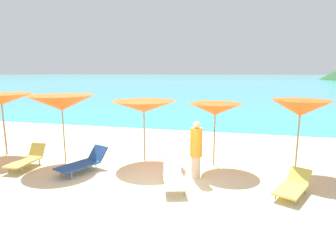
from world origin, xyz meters
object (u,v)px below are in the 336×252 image
(umbrella_4, at_px, (144,107))
(beachgoer_2, at_px, (196,148))
(umbrella_2, at_px, (1,99))
(umbrella_3, at_px, (62,103))
(lounge_chair_0, at_px, (293,186))
(umbrella_5, at_px, (215,109))
(lounge_chair_6, at_px, (27,159))
(lounge_chair_4, at_px, (84,162))
(umbrella_6, at_px, (300,108))
(lounge_chair_1, at_px, (173,177))

(umbrella_4, height_order, beachgoer_2, umbrella_4)
(umbrella_2, xyz_separation_m, umbrella_3, (2.69, -0.21, -0.04))
(lounge_chair_0, height_order, beachgoer_2, beachgoer_2)
(umbrella_5, xyz_separation_m, lounge_chair_6, (-5.91, -1.74, -1.60))
(umbrella_4, distance_m, lounge_chair_0, 5.23)
(umbrella_5, height_order, lounge_chair_4, umbrella_5)
(umbrella_5, xyz_separation_m, beachgoer_2, (-0.41, -1.30, -1.00))
(umbrella_6, height_order, lounge_chair_6, umbrella_6)
(lounge_chair_4, bearing_deg, umbrella_5, 45.13)
(umbrella_5, xyz_separation_m, lounge_chair_0, (2.18, -1.88, -1.66))
(umbrella_6, xyz_separation_m, lounge_chair_1, (-3.48, -2.26, -1.70))
(umbrella_6, distance_m, lounge_chair_4, 6.92)
(beachgoer_2, bearing_deg, umbrella_4, 28.17)
(umbrella_3, xyz_separation_m, lounge_chair_1, (4.20, -1.29, -1.76))
(umbrella_4, height_order, lounge_chair_4, umbrella_4)
(umbrella_5, relative_size, lounge_chair_6, 1.38)
(umbrella_6, xyz_separation_m, lounge_chair_6, (-8.49, -1.84, -1.70))
(umbrella_3, bearing_deg, lounge_chair_4, -34.37)
(umbrella_4, relative_size, lounge_chair_6, 1.60)
(umbrella_6, xyz_separation_m, beachgoer_2, (-2.99, -1.40, -1.10))
(lounge_chair_6, bearing_deg, lounge_chair_0, -4.70)
(umbrella_4, bearing_deg, beachgoer_2, -31.59)
(umbrella_4, xyz_separation_m, lounge_chair_6, (-3.48, -1.68, -1.63))
(umbrella_2, xyz_separation_m, umbrella_6, (10.36, 0.75, -0.10))
(umbrella_3, relative_size, umbrella_4, 0.97)
(umbrella_3, bearing_deg, beachgoer_2, -5.32)
(umbrella_3, xyz_separation_m, umbrella_4, (2.66, 0.81, -0.14))
(lounge_chair_4, bearing_deg, umbrella_4, 69.89)
(umbrella_2, height_order, lounge_chair_4, umbrella_2)
(umbrella_3, height_order, umbrella_4, umbrella_3)
(umbrella_5, bearing_deg, umbrella_3, -170.34)
(umbrella_3, distance_m, beachgoer_2, 4.84)
(umbrella_4, xyz_separation_m, beachgoer_2, (2.02, -1.24, -1.02))
(lounge_chair_1, bearing_deg, umbrella_4, 108.42)
(umbrella_2, bearing_deg, umbrella_3, -4.54)
(umbrella_2, height_order, lounge_chair_0, umbrella_2)
(umbrella_2, distance_m, umbrella_6, 10.39)
(umbrella_4, relative_size, lounge_chair_1, 1.50)
(umbrella_5, distance_m, lounge_chair_4, 4.52)
(umbrella_2, xyz_separation_m, lounge_chair_4, (3.89, -1.04, -1.78))
(lounge_chair_0, bearing_deg, umbrella_5, 164.69)
(umbrella_2, relative_size, umbrella_4, 1.03)
(umbrella_2, relative_size, lounge_chair_6, 1.65)
(umbrella_5, distance_m, lounge_chair_6, 6.37)
(umbrella_4, distance_m, beachgoer_2, 2.58)
(umbrella_2, height_order, umbrella_6, umbrella_2)
(umbrella_4, height_order, lounge_chair_6, umbrella_4)
(umbrella_5, distance_m, beachgoer_2, 1.69)
(lounge_chair_0, distance_m, lounge_chair_1, 3.08)
(umbrella_2, xyz_separation_m, lounge_chair_6, (1.87, -1.09, -1.81))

